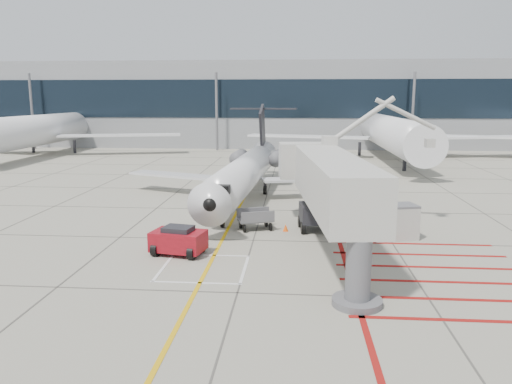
{
  "coord_description": "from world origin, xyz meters",
  "views": [
    {
      "loc": [
        2.4,
        -24.0,
        8.23
      ],
      "look_at": [
        0.0,
        6.0,
        2.5
      ],
      "focal_mm": 35.0,
      "sensor_mm": 36.0,
      "label": 1
    }
  ],
  "objects": [
    {
      "name": "baggage_cart",
      "position": [
        -0.07,
        6.44,
        0.67
      ],
      "size": [
        2.46,
        1.97,
        1.35
      ],
      "primitive_type": null,
      "rotation": [
        0.0,
        0.0,
        0.34
      ],
      "color": "slate",
      "rests_on": "ground_plane"
    },
    {
      "name": "pushback_tug",
      "position": [
        -3.74,
        1.09,
        0.8
      ],
      "size": [
        3.03,
        2.23,
        1.6
      ],
      "primitive_type": null,
      "rotation": [
        0.0,
        0.0,
        -0.2
      ],
      "color": "maroon",
      "rests_on": "ground_plane"
    },
    {
      "name": "bg_aircraft_c",
      "position": [
        14.71,
        46.0,
        6.41
      ],
      "size": [
        38.47,
        42.74,
        12.82
      ],
      "primitive_type": null,
      "color": "silver",
      "rests_on": "ground_plane"
    },
    {
      "name": "terminal_building",
      "position": [
        10.0,
        70.0,
        7.0
      ],
      "size": [
        180.0,
        28.0,
        14.0
      ],
      "primitive_type": "cube",
      "color": "gray",
      "rests_on": "ground_plane"
    },
    {
      "name": "ground_plane",
      "position": [
        0.0,
        0.0,
        0.0
      ],
      "size": [
        260.0,
        260.0,
        0.0
      ],
      "primitive_type": "plane",
      "color": "gray",
      "rests_on": "ground"
    },
    {
      "name": "cone_side",
      "position": [
        1.84,
        6.19,
        0.23
      ],
      "size": [
        0.33,
        0.33,
        0.45
      ],
      "primitive_type": "cone",
      "color": "#FA540D",
      "rests_on": "ground_plane"
    },
    {
      "name": "terminal_glass_band",
      "position": [
        10.0,
        55.95,
        8.0
      ],
      "size": [
        180.0,
        0.1,
        6.0
      ],
      "primitive_type": "cube",
      "color": "black",
      "rests_on": "ground_plane"
    },
    {
      "name": "ground_power_unit",
      "position": [
        8.22,
        5.03,
        1.02
      ],
      "size": [
        2.86,
        2.06,
        2.05
      ],
      "primitive_type": null,
      "rotation": [
        0.0,
        0.0,
        0.23
      ],
      "color": "#B9B7AF",
      "rests_on": "ground_plane"
    },
    {
      "name": "regional_jet",
      "position": [
        -1.82,
        13.36,
        3.68
      ],
      "size": [
        23.93,
        29.37,
        7.36
      ],
      "primitive_type": null,
      "rotation": [
        0.0,
        0.0,
        -0.06
      ],
      "color": "silver",
      "rests_on": "ground_plane"
    },
    {
      "name": "jet_bridge",
      "position": [
        4.33,
        1.08,
        3.5
      ],
      "size": [
        10.04,
        18.26,
        7.0
      ],
      "primitive_type": null,
      "rotation": [
        0.0,
        0.0,
        0.1
      ],
      "color": "beige",
      "rests_on": "ground_plane"
    },
    {
      "name": "cone_nose",
      "position": [
        -4.97,
        5.45,
        0.28
      ],
      "size": [
        0.4,
        0.4,
        0.55
      ],
      "primitive_type": "cone",
      "color": "#E13C0B",
      "rests_on": "ground_plane"
    },
    {
      "name": "bg_aircraft_b",
      "position": [
        -33.86,
        46.0,
        6.45
      ],
      "size": [
        38.71,
        43.01,
        12.9
      ],
      "primitive_type": null,
      "color": "silver",
      "rests_on": "ground_plane"
    }
  ]
}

